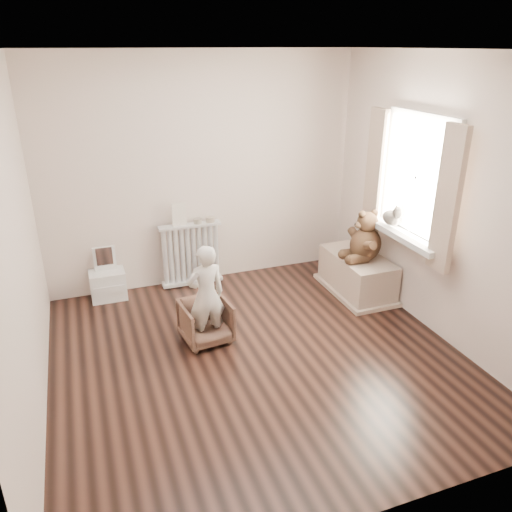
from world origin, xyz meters
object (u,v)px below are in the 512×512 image
object	(u,v)px
radiator	(191,254)
armchair	(206,322)
plush_cat	(392,217)
child	(206,295)
toy_bench	(357,276)
toy_vanity	(107,276)
teddy_bear	(366,240)

from	to	relation	value
radiator	armchair	distance (m)	1.27
radiator	plush_cat	distance (m)	2.29
armchair	child	bearing A→B (deg)	-96.35
radiator	toy_bench	size ratio (longest dim) A/B	0.80
radiator	armchair	bearing A→B (deg)	-97.23
armchair	toy_bench	xyz separation A→B (m)	(1.88, 0.41, -0.01)
child	toy_bench	bearing A→B (deg)	-172.61
toy_vanity	radiator	bearing A→B (deg)	1.78
radiator	plush_cat	xyz separation A→B (m)	(1.86, -1.18, 0.61)
radiator	child	world-z (taller)	child
radiator	toy_bench	distance (m)	1.93
toy_vanity	child	bearing A→B (deg)	-57.66
radiator	teddy_bear	bearing A→B (deg)	-28.52
toy_vanity	child	xyz separation A→B (m)	(0.80, -1.27, 0.24)
toy_bench	plush_cat	bearing A→B (deg)	-67.78
teddy_bear	plush_cat	distance (m)	0.43
toy_vanity	teddy_bear	bearing A→B (deg)	-18.69
toy_bench	radiator	bearing A→B (deg)	154.03
plush_cat	toy_bench	bearing A→B (deg)	89.11
radiator	child	distance (m)	1.32
toy_bench	plush_cat	distance (m)	0.88
toy_vanity	teddy_bear	xyz separation A→B (m)	(2.70, -0.91, 0.40)
armchair	toy_bench	bearing A→B (deg)	5.94
radiator	child	bearing A→B (deg)	-96.96
armchair	teddy_bear	world-z (taller)	teddy_bear
radiator	teddy_bear	size ratio (longest dim) A/B	1.35
plush_cat	teddy_bear	bearing A→B (deg)	95.43
teddy_bear	plush_cat	world-z (taller)	plush_cat
toy_bench	child	bearing A→B (deg)	-166.27
armchair	teddy_bear	size ratio (longest dim) A/B	0.81
toy_vanity	armchair	world-z (taller)	toy_vanity
child	teddy_bear	xyz separation A→B (m)	(1.89, 0.36, 0.16)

